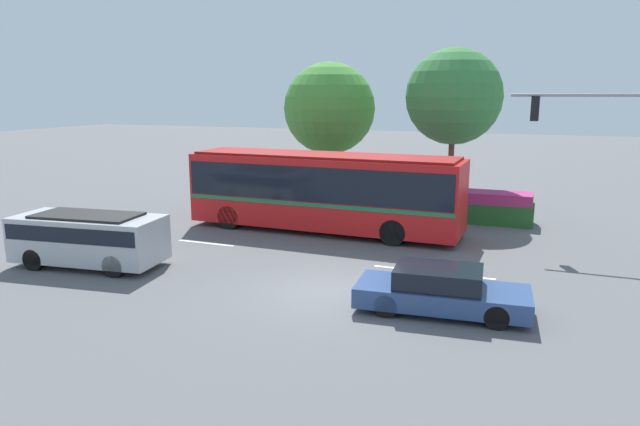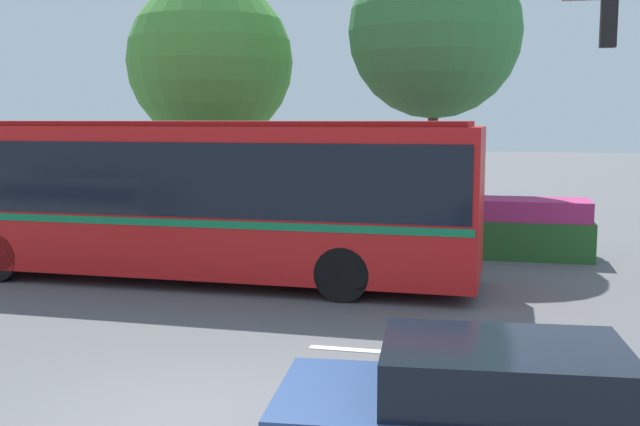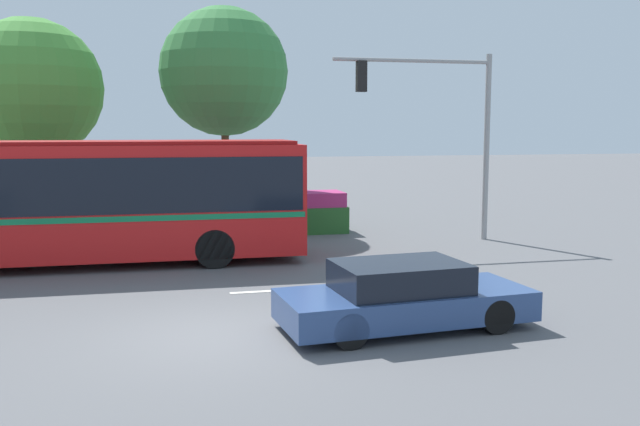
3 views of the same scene
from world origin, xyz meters
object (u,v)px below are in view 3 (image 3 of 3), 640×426
object	(u,v)px
city_bus	(82,195)
sedan_foreground	(403,297)
street_tree_centre	(224,72)
traffic_light_pole	(447,116)
street_tree_left	(32,89)

from	to	relation	value
city_bus	sedan_foreground	world-z (taller)	city_bus
city_bus	street_tree_centre	bearing A→B (deg)	-125.37
sedan_foreground	traffic_light_pole	distance (m)	10.35
sedan_foreground	street_tree_centre	bearing A→B (deg)	93.38
traffic_light_pole	street_tree_left	distance (m)	13.75
traffic_light_pole	street_tree_left	bearing A→B (deg)	-21.19
traffic_light_pole	street_tree_centre	bearing A→B (deg)	-34.19
sedan_foreground	street_tree_left	xyz separation A→B (m)	(-8.22, 13.63, 4.27)
city_bus	street_tree_centre	distance (m)	8.03
street_tree_left	street_tree_centre	distance (m)	6.42
sedan_foreground	traffic_light_pole	world-z (taller)	traffic_light_pole
street_tree_left	traffic_light_pole	bearing A→B (deg)	-21.19
sedan_foreground	street_tree_centre	distance (m)	14.05
city_bus	street_tree_left	distance (m)	7.36
city_bus	street_tree_left	world-z (taller)	street_tree_left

